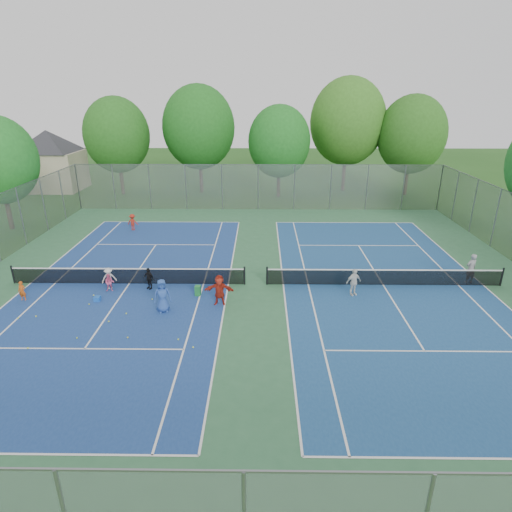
{
  "coord_description": "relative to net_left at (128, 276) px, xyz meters",
  "views": [
    {
      "loc": [
        0.28,
        -21.38,
        9.97
      ],
      "look_at": [
        0.0,
        1.0,
        1.3
      ],
      "focal_mm": 30.0,
      "sensor_mm": 36.0,
      "label": 1
    }
  ],
  "objects": [
    {
      "name": "student_d",
      "position": [
        1.29,
        -0.6,
        0.15
      ],
      "size": [
        0.76,
        0.63,
        1.21
      ],
      "primitive_type": "imported",
      "rotation": [
        0.0,
        0.0,
        -0.57
      ],
      "color": "black",
      "rests_on": "ground"
    },
    {
      "name": "student_f",
      "position": [
        5.23,
        -2.34,
        0.33
      ],
      "size": [
        1.48,
        0.54,
        1.57
      ],
      "primitive_type": "imported",
      "rotation": [
        0.0,
        0.0,
        -0.05
      ],
      "color": "#AC2918",
      "rests_on": "ground"
    },
    {
      "name": "student_c",
      "position": [
        -0.85,
        -0.6,
        0.15
      ],
      "size": [
        0.89,
        0.76,
        1.2
      ],
      "primitive_type": "imported",
      "rotation": [
        0.0,
        0.0,
        0.49
      ],
      "color": "beige",
      "rests_on": "ground"
    },
    {
      "name": "net_left",
      "position": [
        0.0,
        0.0,
        0.0
      ],
      "size": [
        12.87,
        0.1,
        0.91
      ],
      "primitive_type": "cube",
      "color": "black",
      "rests_on": "ground"
    },
    {
      "name": "student_b",
      "position": [
        -0.73,
        -0.94,
        0.04
      ],
      "size": [
        0.54,
        0.46,
        1.0
      ],
      "primitive_type": "imported",
      "rotation": [
        0.0,
        0.0,
        0.18
      ],
      "color": "#DF5687",
      "rests_on": "ground"
    },
    {
      "name": "tennis_ball_2",
      "position": [
        -1.27,
        -2.53,
        -0.42
      ],
      "size": [
        0.07,
        0.07,
        0.07
      ],
      "primitive_type": "sphere",
      "color": "#B4C82E",
      "rests_on": "ground"
    },
    {
      "name": "instructor",
      "position": [
        18.82,
        0.38,
        0.4
      ],
      "size": [
        0.72,
        0.57,
        1.71
      ],
      "primitive_type": "imported",
      "rotation": [
        0.0,
        0.0,
        3.44
      ],
      "color": "gray",
      "rests_on": "ground"
    },
    {
      "name": "fence_north",
      "position": [
        7.0,
        16.0,
        1.54
      ],
      "size": [
        32.0,
        0.1,
        4.0
      ],
      "primitive_type": "cube",
      "color": "gray",
      "rests_on": "ground"
    },
    {
      "name": "court_right",
      "position": [
        14.0,
        0.0,
        -0.44
      ],
      "size": [
        10.97,
        23.77,
        0.01
      ],
      "primitive_type": "cube",
      "color": "navy",
      "rests_on": "court_pad"
    },
    {
      "name": "teen_court_b",
      "position": [
        12.08,
        -1.22,
        0.28
      ],
      "size": [
        0.93,
        0.66,
        1.46
      ],
      "primitive_type": "imported",
      "rotation": [
        0.0,
        0.0,
        0.39
      ],
      "color": "silver",
      "rests_on": "ground"
    },
    {
      "name": "tree_ne",
      "position": [
        22.0,
        22.0,
        5.51
      ],
      "size": [
        6.6,
        6.6,
        9.77
      ],
      "color": "#443326",
      "rests_on": "ground"
    },
    {
      "name": "tennis_ball_7",
      "position": [
        0.86,
        -3.45,
        -0.42
      ],
      "size": [
        0.07,
        0.07,
        0.07
      ],
      "primitive_type": "sphere",
      "color": "#CEE635",
      "rests_on": "ground"
    },
    {
      "name": "tree_nc",
      "position": [
        9.0,
        21.0,
        4.94
      ],
      "size": [
        6.0,
        6.0,
        8.85
      ],
      "color": "#443326",
      "rests_on": "ground"
    },
    {
      "name": "tennis_ball_8",
      "position": [
        -4.07,
        -3.95,
        -0.42
      ],
      "size": [
        0.07,
        0.07,
        0.07
      ],
      "primitive_type": "sphere",
      "color": "#B4D431",
      "rests_on": "ground"
    },
    {
      "name": "tennis_ball_4",
      "position": [
        3.76,
        -5.69,
        -0.42
      ],
      "size": [
        0.07,
        0.07,
        0.07
      ],
      "primitive_type": "sphere",
      "color": "#B6DC33",
      "rests_on": "ground"
    },
    {
      "name": "court_pad",
      "position": [
        7.0,
        0.0,
        -0.45
      ],
      "size": [
        32.0,
        32.0,
        0.01
      ],
      "primitive_type": "cube",
      "color": "#2F633E",
      "rests_on": "ground"
    },
    {
      "name": "tennis_ball_1",
      "position": [
        -1.41,
        -1.54,
        -0.42
      ],
      "size": [
        0.07,
        0.07,
        0.07
      ],
      "primitive_type": "sphere",
      "color": "yellow",
      "rests_on": "ground"
    },
    {
      "name": "ball_hopper",
      "position": [
        4.01,
        -1.39,
        -0.18
      ],
      "size": [
        0.31,
        0.31,
        0.55
      ],
      "primitive_type": "cube",
      "rotation": [
        0.0,
        0.0,
        -0.09
      ],
      "color": "#258838",
      "rests_on": "ground"
    },
    {
      "name": "tennis_ball_6",
      "position": [
        -3.32,
        -3.77,
        -0.42
      ],
      "size": [
        0.07,
        0.07,
        0.07
      ],
      "primitive_type": "sphere",
      "color": "yellow",
      "rests_on": "ground"
    },
    {
      "name": "ball_crate",
      "position": [
        -1.02,
        -2.07,
        -0.33
      ],
      "size": [
        0.31,
        0.31,
        0.26
      ],
      "primitive_type": "cube",
      "rotation": [
        0.0,
        0.0,
        0.04
      ],
      "color": "blue",
      "rests_on": "ground"
    },
    {
      "name": "court_left",
      "position": [
        0.0,
        0.0,
        -0.44
      ],
      "size": [
        10.97,
        23.77,
        0.01
      ],
      "primitive_type": "cube",
      "color": "navy",
      "rests_on": "court_pad"
    },
    {
      "name": "tennis_ball_9",
      "position": [
        -2.34,
        -6.43,
        -0.42
      ],
      "size": [
        0.07,
        0.07,
        0.07
      ],
      "primitive_type": "sphere",
      "color": "#D3E936",
      "rests_on": "ground"
    },
    {
      "name": "tennis_ball_11",
      "position": [
        0.28,
        -4.21,
        -0.42
      ],
      "size": [
        0.07,
        0.07,
        0.07
      ],
      "primitive_type": "sphere",
      "color": "#CDDF33",
      "rests_on": "ground"
    },
    {
      "name": "tennis_ball_0",
      "position": [
        1.55,
        -5.57,
        -0.42
      ],
      "size": [
        0.07,
        0.07,
        0.07
      ],
      "primitive_type": "sphere",
      "color": "gold",
      "rests_on": "ground"
    },
    {
      "name": "student_a",
      "position": [
        -4.8,
        -2.04,
        0.07
      ],
      "size": [
        0.39,
        0.27,
        1.04
      ],
      "primitive_type": "imported",
      "rotation": [
        0.0,
        0.0,
        -0.06
      ],
      "color": "#CC4F13",
      "rests_on": "ground"
    },
    {
      "name": "tennis_ball_3",
      "position": [
        4.48,
        -6.28,
        -0.42
      ],
      "size": [
        0.07,
        0.07,
        0.07
      ],
      "primitive_type": "sphere",
      "color": "#D4ED37",
      "rests_on": "ground"
    },
    {
      "name": "house",
      "position": [
        -15.0,
        24.0,
        3.76
      ],
      "size": [
        11.03,
        11.03,
        7.3
      ],
      "color": "#B7A88C",
      "rests_on": "ground"
    },
    {
      "name": "student_e",
      "position": [
        2.57,
        -3.1,
        0.38
      ],
      "size": [
        0.94,
        0.76,
        1.67
      ],
      "primitive_type": "imported",
      "rotation": [
        0.0,
        0.0,
        0.32
      ],
      "color": "#2A4E9C",
      "rests_on": "ground"
    },
    {
      "name": "net_right",
      "position": [
        14.0,
        0.0,
        0.0
      ],
      "size": [
        12.87,
        0.1,
        0.91
      ],
      "primitive_type": "cube",
      "color": "black",
      "rests_on": "ground"
    },
    {
      "name": "tennis_ball_10",
      "position": [
        -0.62,
        -5.63,
        -0.42
      ],
      "size": [
        0.07,
        0.07,
        0.07
      ],
      "primitive_type": "sphere",
      "color": "#A6C82E",
      "rests_on": "ground"
    },
    {
      "name": "ground",
      "position": [
        7.0,
        0.0,
        -0.46
      ],
      "size": [
        120.0,
        120.0,
        0.0
      ],
      "primitive_type": "plane",
      "color": "#225019",
      "rests_on": "ground"
    },
    {
      "name": "tree_nl",
      "position": [
        1.0,
        23.0,
        6.09
      ],
      "size": [
        7.2,
        7.2,
        10.69
      ],
      "color": "#443326",
      "rests_on": "ground"
    },
    {
      "name": "tree_nw",
      "position": [
        -7.0,
        22.0,
        5.44
      ],
      "size": [
        6.4,
        6.4,
        9.58
      ],
      "color": "#443326",
      "rests_on": "ground"
    },
    {
      "name": "tennis_ball_5",
      "position": [
        1.74,
        -1.94,
        -0.42
      ],
      "size": [
        0.07,
        0.07,
        0.07
      ],
      "primitive_type": "sphere",
      "color": "#CDDB33",
      "rests_on": "ground"
    },
    {
      "name": "tree_nr",
      "position": [
        16.0,
        24.0,
        6.59
      ],
      "size": [
        7.6,
        7.6,
        11.42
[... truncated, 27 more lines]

